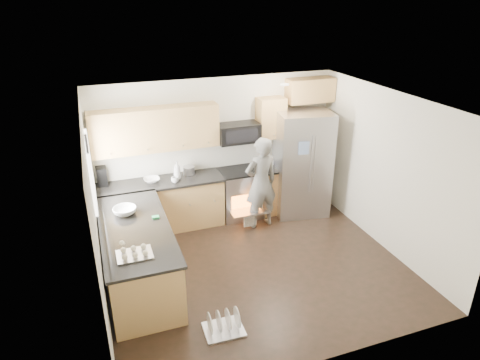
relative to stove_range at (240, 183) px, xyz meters
name	(u,v)px	position (x,y,z in m)	size (l,w,h in m)	color
ground	(256,266)	(-0.35, -1.69, -0.68)	(4.50, 4.50, 0.00)	black
room_shell	(255,168)	(-0.39, -1.68, 1.00)	(4.54, 4.04, 2.62)	silver
back_cabinet_run	(190,174)	(-0.94, 0.06, 0.29)	(4.45, 0.64, 2.50)	#B08446
peninsula	(138,255)	(-2.10, -1.44, -0.21)	(0.96, 2.36, 1.03)	#B08446
stove_range	(240,183)	(0.00, 0.00, 0.00)	(0.76, 0.97, 1.79)	#B7B7BC
refrigerator	(302,164)	(1.15, -0.24, 0.32)	(1.09, 0.91, 1.99)	#B7B7BC
person	(261,183)	(0.21, -0.49, 0.17)	(0.62, 0.41, 1.69)	slate
dish_rack	(224,325)	(-1.25, -2.84, -0.59)	(0.51, 0.41, 0.31)	#B7B7BC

